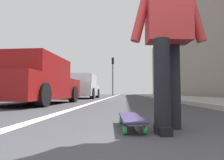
# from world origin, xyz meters

# --- Properties ---
(ground_plane) EXTENTS (80.00, 80.00, 0.00)m
(ground_plane) POSITION_xyz_m (10.00, 0.00, 0.00)
(ground_plane) COLOR #38383D
(lane_stripe_white) EXTENTS (52.00, 0.16, 0.01)m
(lane_stripe_white) POSITION_xyz_m (20.00, 1.22, 0.00)
(lane_stripe_white) COLOR silver
(lane_stripe_white) RESTS_ON ground
(sidewalk_curb) EXTENTS (52.00, 3.20, 0.10)m
(sidewalk_curb) POSITION_xyz_m (18.00, -3.34, 0.05)
(sidewalk_curb) COLOR #9E9B93
(sidewalk_curb) RESTS_ON ground
(building_facade) EXTENTS (40.00, 1.20, 9.49)m
(building_facade) POSITION_xyz_m (22.00, -6.18, 4.75)
(building_facade) COLOR gray
(building_facade) RESTS_ON ground
(skateboard) EXTENTS (0.85, 0.27, 0.11)m
(skateboard) POSITION_xyz_m (1.58, 0.03, 0.09)
(skateboard) COLOR green
(skateboard) RESTS_ON ground
(skater_person) EXTENTS (0.48, 0.72, 1.64)m
(skater_person) POSITION_xyz_m (1.43, -0.31, 0.94)
(skater_person) COLOR black
(skater_person) RESTS_ON ground
(parked_car_near) EXTENTS (4.28, 2.01, 1.46)m
(parked_car_near) POSITION_xyz_m (5.72, 2.91, 0.70)
(parked_car_near) COLOR maroon
(parked_car_near) RESTS_ON ground
(parked_car_mid) EXTENTS (4.24, 2.03, 1.48)m
(parked_car_mid) POSITION_xyz_m (12.30, 2.85, 0.71)
(parked_car_mid) COLOR silver
(parked_car_mid) RESTS_ON ground
(traffic_light) EXTENTS (0.33, 0.28, 4.79)m
(traffic_light) POSITION_xyz_m (25.12, 1.62, 3.27)
(traffic_light) COLOR #2D2D2D
(traffic_light) RESTS_ON ground
(pedestrian_distant) EXTENTS (0.45, 0.71, 1.62)m
(pedestrian_distant) POSITION_xyz_m (12.84, -2.75, 0.93)
(pedestrian_distant) COLOR #384260
(pedestrian_distant) RESTS_ON ground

